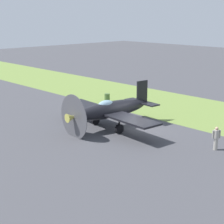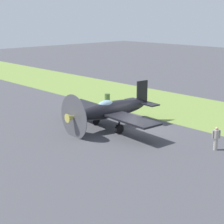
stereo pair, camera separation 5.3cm
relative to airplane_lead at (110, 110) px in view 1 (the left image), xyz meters
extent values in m
plane|color=#424247|center=(-2.06, -1.08, -1.63)|extent=(160.00, 160.00, 0.00)
cube|color=olive|center=(-2.06, -10.50, -1.63)|extent=(120.00, 11.00, 0.01)
ellipsoid|color=black|center=(-0.01, -0.18, 0.01)|extent=(2.02, 7.79, 1.40)
cube|color=black|center=(0.02, 0.28, -0.16)|extent=(10.99, 2.79, 0.16)
cube|color=black|center=(-0.30, -3.67, 1.03)|extent=(0.21, 1.25, 2.15)
cube|color=black|center=(-0.30, -3.67, 0.12)|extent=(3.69, 1.31, 0.11)
cone|color=#B7B24C|center=(0.32, 3.94, 0.01)|extent=(0.79, 0.85, 0.72)
cylinder|color=#4C4C51|center=(0.30, 3.72, 0.01)|extent=(3.61, 0.34, 3.62)
ellipsoid|color=#8CB2C6|center=(0.04, 0.50, 0.50)|extent=(0.92, 1.64, 0.79)
cylinder|color=black|center=(-1.60, 0.52, -1.25)|extent=(0.31, 0.79, 0.77)
cylinder|color=black|center=(-1.60, 0.52, -0.71)|extent=(0.14, 0.14, 1.09)
cylinder|color=black|center=(1.67, 0.26, -1.25)|extent=(0.31, 0.79, 0.77)
cylinder|color=black|center=(1.67, 0.26, -0.71)|extent=(0.14, 0.14, 1.09)
cylinder|color=black|center=(-0.31, -3.79, -1.45)|extent=(0.16, 0.37, 0.36)
cylinder|color=#9E998E|center=(-9.10, -1.82, -1.19)|extent=(0.30, 0.30, 0.88)
cylinder|color=#9E998E|center=(-9.10, -1.82, -0.44)|extent=(0.38, 0.38, 0.62)
sphere|color=tan|center=(-9.10, -1.82, -0.02)|extent=(0.23, 0.23, 0.23)
cylinder|color=#9E998E|center=(-9.25, -2.04, -0.44)|extent=(0.11, 0.11, 0.59)
cylinder|color=#9E998E|center=(-8.95, -1.61, -0.44)|extent=(0.11, 0.11, 0.59)
cylinder|color=#476633|center=(7.60, -6.71, -1.18)|extent=(0.60, 0.60, 0.90)
camera|label=1|loc=(-22.04, 20.92, 7.78)|focal=59.15mm
camera|label=2|loc=(-22.07, 20.89, 7.78)|focal=59.15mm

